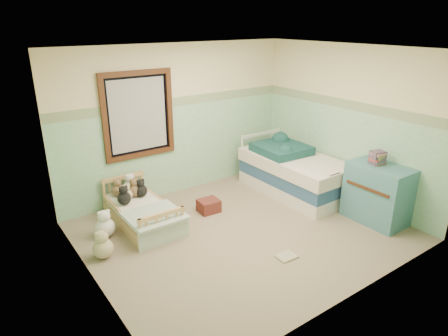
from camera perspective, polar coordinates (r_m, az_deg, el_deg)
floor at (r=5.75m, az=2.74°, el=-9.13°), size 4.20×3.60×0.02m
ceiling at (r=5.00m, az=3.25°, el=16.78°), size 4.20×3.60×0.02m
wall_back at (r=6.69m, az=-6.69°, el=6.74°), size 4.20×0.04×2.50m
wall_front at (r=4.08m, az=18.85°, el=-3.58°), size 4.20×0.04×2.50m
wall_left at (r=4.34m, az=-19.39°, el=-2.21°), size 0.04×3.60×2.50m
wall_right at (r=6.70m, az=17.29°, el=5.97°), size 0.04×3.60×2.50m
wainscot_mint at (r=6.81m, az=-6.45°, el=2.64°), size 4.20×0.01×1.50m
border_strip at (r=6.60m, az=-6.74°, el=9.45°), size 4.20×0.01×0.15m
window_frame at (r=6.31m, az=-12.18°, el=7.43°), size 1.16×0.06×1.36m
window_blinds at (r=6.32m, az=-12.22°, el=7.45°), size 0.92×0.01×1.12m
toddler_bed_frame at (r=6.03m, az=-11.66°, el=-7.03°), size 0.69×1.38×0.18m
toddler_mattress at (r=5.96m, az=-11.76°, el=-5.77°), size 0.63×1.32×0.12m
patchwork_quilt at (r=5.57m, az=-9.98°, el=-6.72°), size 0.75×0.69×0.03m
plush_bed_brown at (r=6.27m, az=-15.00°, el=-3.12°), size 0.19×0.19×0.19m
plush_bed_white at (r=6.33m, az=-13.33°, el=-2.61°), size 0.21×0.21×0.21m
plush_bed_tan at (r=6.10m, az=-13.80°, el=-3.77°), size 0.17×0.17×0.17m
plush_bed_dark at (r=6.17m, az=-11.84°, el=-3.21°), size 0.19×0.19×0.19m
plush_floor_cream at (r=5.79m, az=-16.71°, el=-8.22°), size 0.27×0.27×0.27m
plush_floor_tan at (r=5.33m, az=-17.01°, el=-11.00°), size 0.26×0.26×0.26m
twin_bed_frame at (r=7.01m, az=9.99°, el=-2.64°), size 0.94×1.88×0.22m
twin_boxspring at (r=6.92m, az=10.10°, el=-0.97°), size 0.94×1.88×0.22m
twin_mattress at (r=6.84m, az=10.22°, el=0.75°), size 0.98×1.92×0.22m
teal_blanket at (r=6.95m, az=8.27°, el=2.75°), size 0.85×0.89×0.14m
dresser at (r=6.27m, az=21.22°, el=-3.44°), size 0.54×0.87×0.87m
book_stack at (r=6.12m, az=21.19°, el=1.40°), size 0.23×0.20×0.20m
red_pillow at (r=6.25m, az=-2.22°, el=-5.44°), size 0.33×0.29×0.20m
floor_book at (r=5.23m, az=8.98°, el=-12.46°), size 0.26×0.21×0.02m
extra_plush_0 at (r=6.20m, az=-12.71°, el=-3.13°), size 0.20×0.20×0.20m
extra_plush_1 at (r=5.97m, az=-14.16°, el=-4.24°), size 0.20×0.20×0.20m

